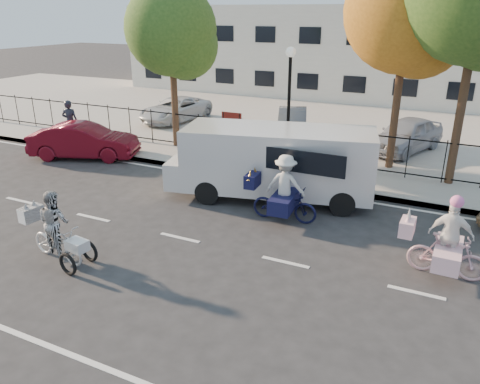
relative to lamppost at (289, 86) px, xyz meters
The scene contains 20 objects.
ground 7.50m from the lamppost, 94.21° to the right, with size 120.00×120.00×0.00m, color #333334.
road_markings 7.49m from the lamppost, 94.21° to the right, with size 60.00×9.52×0.01m, color silver, non-canonical shape.
curb 3.54m from the lamppost, 105.95° to the right, with size 60.00×0.10×0.15m, color #A8A399.
sidewalk 3.16m from the lamppost, 125.54° to the right, with size 60.00×2.20×0.15m, color #A8A399.
parking_lot 8.76m from the lamppost, 93.49° to the left, with size 60.00×15.60×0.15m, color #A8A399.
iron_fence 2.30m from the lamppost, 141.34° to the left, with size 58.00×0.06×1.50m, color black, non-canonical shape.
building 18.21m from the lamppost, 91.57° to the left, with size 34.00×10.00×6.00m, color silver.
lamppost is the anchor object (origin of this frame).
street_sign 2.90m from the lamppost, behind, with size 0.85×0.06×1.80m.
zebra_trike 9.69m from the lamppost, 105.58° to the right, with size 2.10×0.94×1.79m.
unicorn_bike 8.64m from the lamppost, 44.23° to the right, with size 1.95×1.35×1.98m.
bull_bike 5.33m from the lamppost, 70.82° to the right, with size 2.13×1.46×1.97m.
white_van 3.59m from the lamppost, 77.38° to the right, with size 6.81×3.45×2.28m.
red_sedan 8.60m from the lamppost, 163.82° to the right, with size 1.50×4.30×1.42m, color #570915.
pedestrian 9.98m from the lamppost, behind, with size 0.69×0.45×1.90m, color black.
lot_car_b 9.49m from the lamppost, 150.09° to the left, with size 2.03×4.40×1.22m, color silver.
lot_car_c 5.24m from the lamppost, 107.32° to the left, with size 1.30×3.73×1.23m, color #55595D.
lot_car_d 5.87m from the lamppost, 45.21° to the left, with size 1.66×4.12×1.40m, color #A6A7AD.
tree_west 5.45m from the lamppost, behind, with size 3.72×3.71×6.81m.
tree_mid 4.65m from the lamppost, 21.32° to the left, with size 4.26×4.26×7.81m.
Camera 1 is at (6.29, -9.39, 5.69)m, focal length 35.00 mm.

